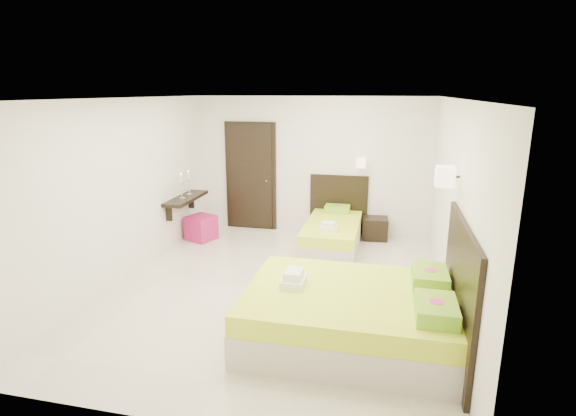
% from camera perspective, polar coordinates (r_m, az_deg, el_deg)
% --- Properties ---
extents(floor, '(5.50, 5.50, 0.00)m').
position_cam_1_polar(floor, '(6.41, -1.49, -10.17)').
color(floor, beige).
rests_on(floor, ground).
extents(bed_single, '(1.10, 1.84, 1.51)m').
position_cam_1_polar(bed_single, '(7.97, 5.72, -3.04)').
color(bed_single, beige).
rests_on(bed_single, ground).
extents(bed_double, '(2.27, 1.93, 1.88)m').
position_cam_1_polar(bed_double, '(5.10, 8.76, -13.05)').
color(bed_double, beige).
rests_on(bed_double, ground).
extents(nightstand, '(0.49, 0.44, 0.41)m').
position_cam_1_polar(nightstand, '(8.54, 10.96, -2.56)').
color(nightstand, black).
rests_on(nightstand, ground).
extents(ottoman, '(0.59, 0.59, 0.45)m').
position_cam_1_polar(ottoman, '(8.49, -10.97, -2.49)').
color(ottoman, '#A31552').
rests_on(ottoman, ground).
extents(door, '(1.02, 0.15, 2.14)m').
position_cam_1_polar(door, '(8.90, -4.76, 3.98)').
color(door, black).
rests_on(door, ground).
extents(console_shelf, '(0.35, 1.20, 0.78)m').
position_cam_1_polar(console_shelf, '(8.27, -12.87, 1.18)').
color(console_shelf, black).
rests_on(console_shelf, ground).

